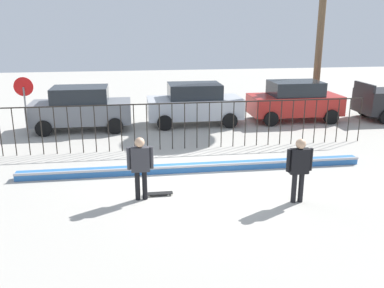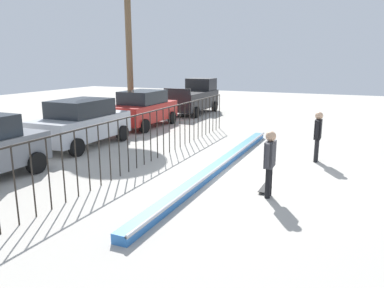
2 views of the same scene
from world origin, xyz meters
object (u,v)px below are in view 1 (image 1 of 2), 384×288
stop_sign (25,99)px  skateboard (158,193)px  parked_car_gray (81,108)px  parked_car_silver (194,104)px  skateboarder (140,163)px  camera_operator (299,165)px  parked_car_red (295,101)px

stop_sign → skateboard: bearing=-53.9°
parked_car_gray → parked_car_silver: 5.08m
skateboarder → parked_car_gray: bearing=100.3°
skateboarder → camera_operator: size_ratio=0.99×
camera_operator → skateboarder: bearing=12.8°
parked_car_silver → skateboard: bearing=-109.0°
parked_car_red → parked_car_gray: bearing=-176.6°
camera_operator → parked_car_gray: (-6.44, 8.77, -0.07)m
parked_car_gray → camera_operator: bearing=-54.4°
parked_car_silver → stop_sign: (-7.10, -1.40, 0.64)m
parked_car_red → stop_sign: bearing=-171.6°
skateboarder → skateboard: bearing=16.4°
skateboarder → parked_car_silver: (2.70, 8.28, -0.07)m
camera_operator → parked_car_silver: bearing=-57.9°
camera_operator → stop_sign: stop_sign is taller
parked_car_red → stop_sign: 12.07m
skateboard → parked_car_red: parked_car_red is taller
parked_car_red → stop_sign: (-11.96, -1.45, 0.64)m
parked_car_gray → stop_sign: (-2.03, -1.13, 0.64)m
parked_car_gray → parked_car_silver: same height
parked_car_red → skateboarder: bearing=-130.7°
camera_operator → skateboard: bearing=8.6°
parked_car_gray → stop_sign: bearing=-151.7°
skateboarder → stop_sign: 8.19m
parked_car_silver → parked_car_red: bearing=-3.0°
skateboard → camera_operator: camera_operator is taller
camera_operator → parked_car_gray: parked_car_gray is taller
skateboarder → parked_car_gray: size_ratio=0.40×
stop_sign → parked_car_silver: bearing=11.2°
skateboarder → stop_sign: bearing=116.5°
camera_operator → parked_car_silver: 9.15m
parked_car_gray → stop_sign: size_ratio=1.72×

